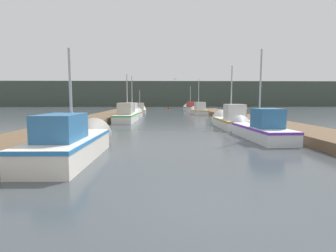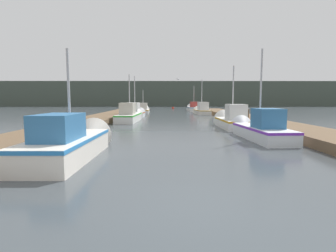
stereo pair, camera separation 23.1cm
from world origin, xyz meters
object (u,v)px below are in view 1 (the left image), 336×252
Objects in this scene: fishing_boat_2 at (230,120)px; fishing_boat_5 at (198,110)px; fishing_boat_6 at (140,110)px; seagull_lead at (175,79)px; fishing_boat_4 at (133,113)px; mooring_piling_2 at (121,111)px; mooring_piling_1 at (245,117)px; channel_buoy at (169,108)px; fishing_boat_7 at (190,108)px; mooring_piling_3 at (140,106)px; fishing_boat_0 at (74,142)px; fishing_boat_1 at (258,129)px; fishing_boat_3 at (128,115)px.

fishing_boat_2 is 0.99× the size of fishing_boat_5.
fishing_boat_6 is 8.06m from seagull_lead.
fishing_boat_4 reaches higher than mooring_piling_2.
fishing_boat_2 reaches higher than mooring_piling_2.
mooring_piling_1 reaches higher than channel_buoy.
fishing_boat_7 is at bearing 86.57° from fishing_boat_5.
mooring_piling_3 is at bearing 68.92° from seagull_lead.
mooring_piling_1 is 0.88× the size of mooring_piling_2.
seagull_lead is (-2.86, -1.13, 3.65)m from fishing_boat_5.
fishing_boat_0 reaches higher than mooring_piling_2.
mooring_piling_1 is 1.16× the size of mooring_piling_3.
fishing_boat_6 is at bearing 90.90° from fishing_boat_0.
fishing_boat_2 is at bearing 87.99° from fishing_boat_1.
fishing_boat_2 is at bearing -141.47° from mooring_piling_1.
fishing_boat_4 is 10.02m from fishing_boat_6.
mooring_piling_1 is at bearing -66.55° from fishing_boat_6.
fishing_boat_1 is 5.38× the size of channel_buoy.
channel_buoy is at bearing 31.20° from mooring_piling_3.
seagull_lead is at bearing 96.11° from fishing_boat_1.
mooring_piling_2 is 24.08m from channel_buoy.
fishing_boat_0 is 27.88m from fishing_boat_6.
mooring_piling_2 is at bearing 133.56° from fishing_boat_2.
fishing_boat_7 reaches higher than fishing_boat_6.
fishing_boat_3 is at bearing 146.39° from fishing_boat_2.
mooring_piling_2 is 20.22m from mooring_piling_3.
mooring_piling_2 is 1.44× the size of channel_buoy.
fishing_boat_5 is 10.16× the size of seagull_lead.
fishing_boat_4 reaches higher than channel_buoy.
fishing_boat_1 is at bearing -58.30° from mooring_piling_2.
seagull_lead reaches higher than fishing_boat_2.
seagull_lead reaches higher than fishing_boat_3.
fishing_boat_3 is 12.38m from fishing_boat_5.
fishing_boat_3 is 24.40m from mooring_piling_3.
fishing_boat_2 reaches higher than fishing_boat_0.
fishing_boat_3 is 5.18× the size of mooring_piling_1.
fishing_boat_1 is 12.19m from fishing_boat_3.
fishing_boat_4 is at bearing 90.80° from fishing_boat_0.
fishing_boat_7 is 6.27× the size of channel_buoy.
fishing_boat_0 is at bearing -88.45° from mooring_piling_3.
fishing_boat_7 is at bearing 28.96° from fishing_boat_6.
fishing_boat_0 is 4.25× the size of mooring_piling_1.
mooring_piling_2 is 1.32× the size of mooring_piling_3.
mooring_piling_3 is at bearing 101.02° from fishing_boat_1.
fishing_boat_1 is 35.13m from mooring_piling_3.
fishing_boat_0 is at bearing -129.71° from fishing_boat_2.
fishing_boat_5 is (7.30, 23.56, -0.00)m from fishing_boat_0.
mooring_piling_3 is (0.21, 20.22, -0.17)m from mooring_piling_2.
fishing_boat_5 is 4.21× the size of mooring_piling_1.
fishing_boat_7 is 11.02m from seagull_lead.
fishing_boat_5 is at bearing -18.86° from seagull_lead.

